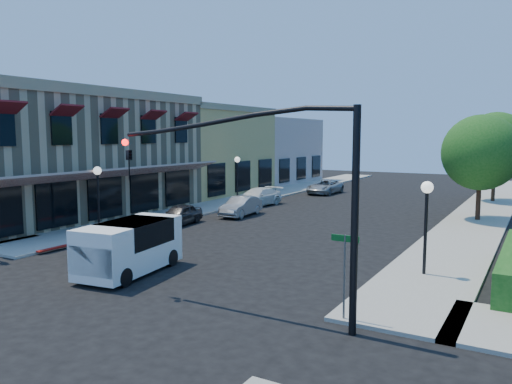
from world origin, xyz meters
The scene contains 20 objects.
ground centered at (0.00, 0.00, 0.00)m, with size 120.00×120.00×0.00m, color black.
sidewalk_left centered at (-8.75, 27.00, 0.06)m, with size 3.50×50.00×0.12m, color gray.
sidewalk_right centered at (8.75, 27.00, 0.06)m, with size 3.50×50.00×0.12m, color gray.
curb_red_strip centered at (-6.90, 8.00, 0.00)m, with size 0.25×10.00×0.06m, color maroon.
corner_brick_building centered at (-15.45, 11.00, 4.01)m, with size 11.77×18.20×8.10m.
yellow_stucco_building centered at (-15.50, 26.00, 3.80)m, with size 10.00×12.00×7.60m, color tan.
pink_stucco_building centered at (-15.50, 38.00, 3.50)m, with size 10.00×12.00×7.00m, color #C7A196.
street_tree_a centered at (8.80, 22.00, 4.19)m, with size 4.56×4.56×6.48m.
street_tree_b centered at (8.80, 32.00, 4.54)m, with size 4.94×4.94×7.02m.
signal_mast_arm centered at (5.86, 1.50, 4.09)m, with size 8.01×0.39×6.00m.
street_name_sign centered at (7.50, 2.20, 1.70)m, with size 0.80×0.06×2.50m.
lamppost_left_near centered at (-8.50, 8.00, 2.74)m, with size 0.44×0.44×3.57m.
lamppost_left_far centered at (-8.50, 22.00, 2.74)m, with size 0.44×0.44×3.57m.
lamppost_right_near centered at (8.50, 8.00, 2.74)m, with size 0.44×0.44×3.57m.
lamppost_right_far centered at (8.50, 24.00, 2.74)m, with size 0.44×0.44×3.57m.
white_van centered at (-1.30, 2.87, 1.14)m, with size 2.49×4.66×1.97m.
parked_car_a centered at (-6.20, 12.00, 0.59)m, with size 1.40×3.48×1.19m, color #232326.
parked_car_b centered at (-4.80, 16.55, 0.63)m, with size 1.33×3.81×1.26m, color gray.
parked_car_c centered at (-6.20, 21.17, 0.66)m, with size 1.84×4.52×1.31m, color silver.
parked_car_d centered at (-4.80, 30.88, 0.63)m, with size 2.09×4.53×1.26m, color #9C9EA1.
Camera 1 is at (12.14, -10.72, 5.23)m, focal length 35.00 mm.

